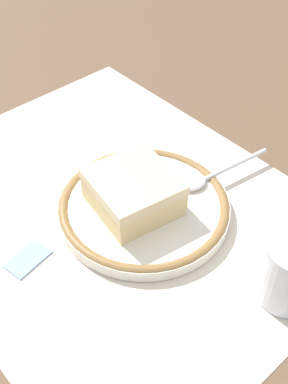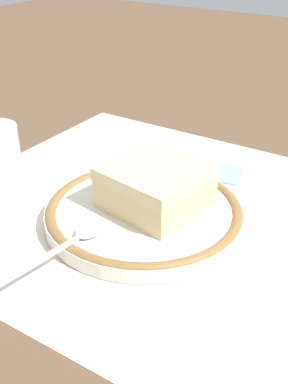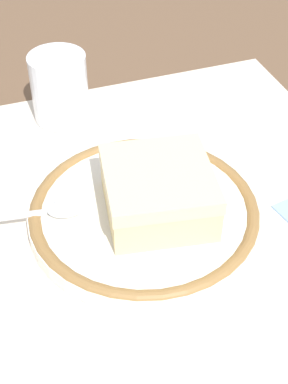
% 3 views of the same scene
% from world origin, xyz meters
% --- Properties ---
extents(ground_plane, '(2.40, 2.40, 0.00)m').
position_xyz_m(ground_plane, '(0.00, 0.00, 0.00)').
color(ground_plane, brown).
extents(placemat, '(0.54, 0.42, 0.00)m').
position_xyz_m(placemat, '(0.00, 0.00, 0.00)').
color(placemat, beige).
rests_on(placemat, ground_plane).
extents(plate, '(0.21, 0.21, 0.02)m').
position_xyz_m(plate, '(0.03, 0.02, 0.01)').
color(plate, silver).
rests_on(plate, placemat).
extents(cake_slice, '(0.11, 0.11, 0.05)m').
position_xyz_m(cake_slice, '(0.03, 0.01, 0.04)').
color(cake_slice, beige).
rests_on(cake_slice, plate).
extents(spoon, '(0.03, 0.14, 0.01)m').
position_xyz_m(spoon, '(0.06, 0.12, 0.02)').
color(spoon, silver).
rests_on(spoon, plate).
extents(sugar_packet, '(0.04, 0.05, 0.01)m').
position_xyz_m(sugar_packet, '(0.00, -0.12, 0.00)').
color(sugar_packet, '#8CB2E0').
rests_on(sugar_packet, placemat).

